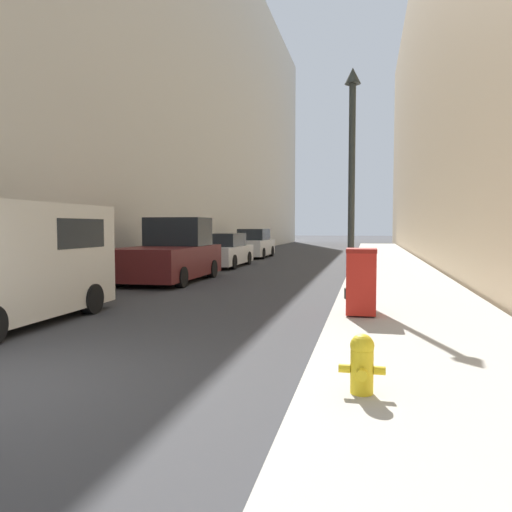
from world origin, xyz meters
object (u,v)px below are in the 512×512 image
(parked_sedan_near, at_px, (224,251))
(parked_sedan_far, at_px, (254,244))
(fire_hydrant, at_px, (362,363))
(trash_bin, at_px, (361,281))
(white_van, at_px, (10,258))
(lamppost, at_px, (352,173))
(pickup_truck, at_px, (171,255))

(parked_sedan_near, relative_size, parked_sedan_far, 1.03)
(fire_hydrant, relative_size, trash_bin, 0.48)
(white_van, bearing_deg, lamppost, 33.20)
(fire_hydrant, relative_size, white_van, 0.13)
(white_van, height_order, parked_sedan_near, white_van)
(trash_bin, height_order, lamppost, lamppost)
(fire_hydrant, height_order, parked_sedan_near, parked_sedan_near)
(lamppost, bearing_deg, pickup_truck, 148.25)
(parked_sedan_near, distance_m, parked_sedan_far, 7.04)
(pickup_truck, bearing_deg, white_van, -90.00)
(white_van, relative_size, parked_sedan_near, 1.04)
(trash_bin, distance_m, lamppost, 3.24)
(fire_hydrant, height_order, trash_bin, trash_bin)
(lamppost, distance_m, white_van, 7.59)
(lamppost, xyz_separation_m, parked_sedan_near, (-6.08, 10.02, -2.41))
(white_van, height_order, pickup_truck, white_van)
(trash_bin, xyz_separation_m, pickup_truck, (-6.43, 6.04, 0.10))
(lamppost, relative_size, parked_sedan_far, 1.23)
(lamppost, distance_m, parked_sedan_far, 18.33)
(fire_hydrant, bearing_deg, lamppost, 92.89)
(lamppost, bearing_deg, parked_sedan_near, 121.26)
(trash_bin, bearing_deg, white_van, -164.39)
(lamppost, height_order, parked_sedan_near, lamppost)
(trash_bin, distance_m, white_van, 6.70)
(parked_sedan_near, xyz_separation_m, parked_sedan_far, (-0.20, 7.04, 0.07))
(white_van, relative_size, parked_sedan_far, 1.07)
(fire_hydrant, height_order, white_van, white_van)
(fire_hydrant, xyz_separation_m, trash_bin, (-0.07, 4.69, 0.34))
(trash_bin, bearing_deg, parked_sedan_far, 108.78)
(pickup_truck, height_order, parked_sedan_near, pickup_truck)
(lamppost, height_order, parked_sedan_far, lamppost)
(white_van, relative_size, pickup_truck, 0.96)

